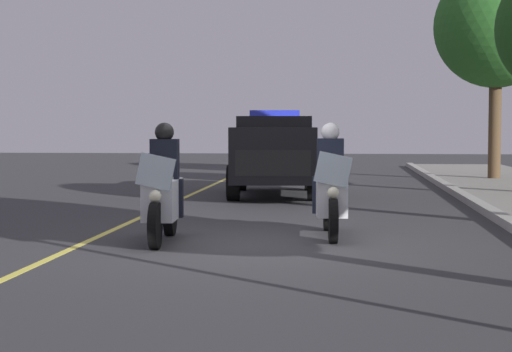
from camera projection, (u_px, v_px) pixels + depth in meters
The scene contains 6 objects.
ground_plane at pixel (248, 244), 12.15m from camera, with size 80.00×80.00×0.00m, color #333335.
lane_stripe_center at pixel (87, 242), 12.39m from camera, with size 48.00×0.12×0.01m, color #E0D14C.
police_motorcycle_lead_left at pixel (163, 194), 12.35m from camera, with size 2.14×0.61×1.72m.
police_motorcycle_lead_right at pixel (331, 190), 12.94m from camera, with size 2.14×0.61×1.72m.
police_suv at pixel (275, 151), 20.72m from camera, with size 5.01×2.32×2.05m.
tree_behind_suv at pixel (496, 27), 25.69m from camera, with size 3.71×3.71×6.38m.
Camera 1 is at (12.00, 1.33, 1.67)m, focal length 60.32 mm.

